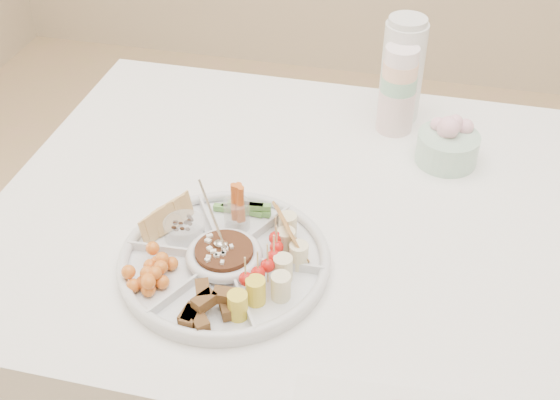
# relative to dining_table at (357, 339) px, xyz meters

# --- Properties ---
(dining_table) EXTENTS (1.52, 1.02, 0.76)m
(dining_table) POSITION_rel_dining_table_xyz_m (0.00, 0.00, 0.00)
(dining_table) COLOR white
(dining_table) RESTS_ON floor
(party_tray) EXTENTS (0.40, 0.40, 0.04)m
(party_tray) POSITION_rel_dining_table_xyz_m (-0.24, -0.21, 0.40)
(party_tray) COLOR silver
(party_tray) RESTS_ON dining_table
(bean_dip) EXTENTS (0.11, 0.11, 0.04)m
(bean_dip) POSITION_rel_dining_table_xyz_m (-0.24, -0.21, 0.41)
(bean_dip) COLOR #462211
(bean_dip) RESTS_ON party_tray
(tortillas) EXTENTS (0.10, 0.10, 0.06)m
(tortillas) POSITION_rel_dining_table_xyz_m (-0.13, -0.14, 0.42)
(tortillas) COLOR #BC8D41
(tortillas) RESTS_ON party_tray
(carrot_cucumber) EXTENTS (0.10, 0.10, 0.09)m
(carrot_cucumber) POSITION_rel_dining_table_xyz_m (-0.24, -0.08, 0.44)
(carrot_cucumber) COLOR #D15E20
(carrot_cucumber) RESTS_ON party_tray
(pita_raisins) EXTENTS (0.11, 0.11, 0.06)m
(pita_raisins) POSITION_rel_dining_table_xyz_m (-0.35, -0.15, 0.42)
(pita_raisins) COLOR tan
(pita_raisins) RESTS_ON party_tray
(cherries) EXTENTS (0.12, 0.12, 0.04)m
(cherries) POSITION_rel_dining_table_xyz_m (-0.35, -0.28, 0.42)
(cherries) COLOR orange
(cherries) RESTS_ON party_tray
(granola_chunks) EXTENTS (0.11, 0.11, 0.05)m
(granola_chunks) POSITION_rel_dining_table_xyz_m (-0.23, -0.34, 0.42)
(granola_chunks) COLOR #422B11
(granola_chunks) RESTS_ON party_tray
(banana_tomato) EXTENTS (0.12, 0.12, 0.09)m
(banana_tomato) POSITION_rel_dining_table_xyz_m (-0.12, -0.27, 0.44)
(banana_tomato) COLOR #E4C35C
(banana_tomato) RESTS_ON party_tray
(cup_stack) EXTENTS (0.10, 0.10, 0.23)m
(cup_stack) POSITION_rel_dining_table_xyz_m (0.01, 0.33, 0.50)
(cup_stack) COLOR beige
(cup_stack) RESTS_ON dining_table
(thermos) EXTENTS (0.12, 0.12, 0.25)m
(thermos) POSITION_rel_dining_table_xyz_m (0.01, 0.39, 0.51)
(thermos) COLOR white
(thermos) RESTS_ON dining_table
(flower_bowl) EXTENTS (0.14, 0.14, 0.10)m
(flower_bowl) POSITION_rel_dining_table_xyz_m (0.14, 0.22, 0.43)
(flower_bowl) COLOR silver
(flower_bowl) RESTS_ON dining_table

